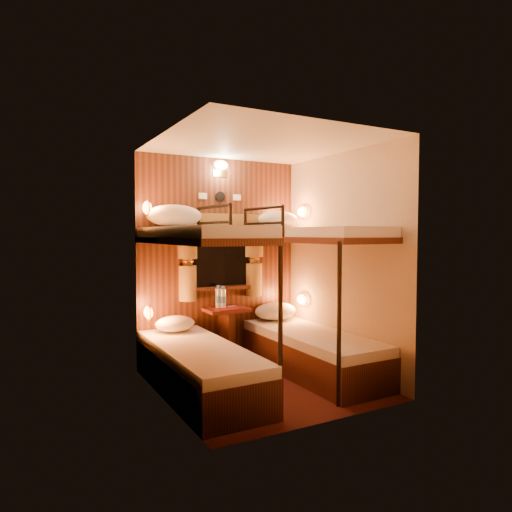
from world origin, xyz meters
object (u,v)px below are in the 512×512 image
bunk_left (199,335)px  table (227,328)px  bottle_right (223,299)px  bottle_left (219,298)px  bunk_right (311,322)px

bunk_left → table: bearing=50.3°
bunk_left → bottle_right: (0.61, 0.80, 0.20)m
bunk_left → table: bunk_left is taller
bottle_left → table: bearing=-27.7°
bunk_left → bunk_right: same height
bottle_left → bunk_left: bearing=-124.5°
bunk_right → bottle_left: bunk_right is taller
bunk_right → bottle_right: bearing=130.7°
bunk_right → table: size_ratio=2.90×
table → bottle_left: bearing=152.3°
bottle_right → table: bearing=-23.7°
bunk_right → bottle_right: (-0.68, 0.80, 0.20)m
bunk_left → table: (0.65, 0.78, -0.14)m
bunk_left → bottle_right: size_ratio=7.39×
table → bottle_right: (-0.04, 0.02, 0.35)m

